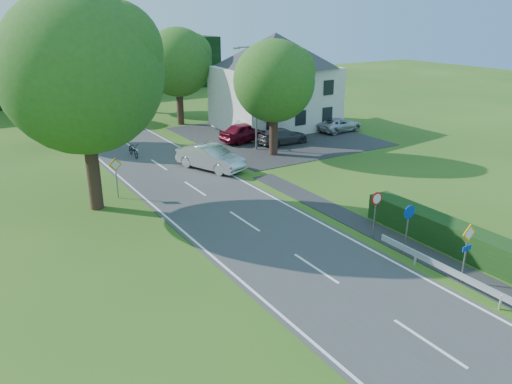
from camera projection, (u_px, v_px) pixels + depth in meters
road at (226, 209)px, 27.66m from camera, size 7.00×80.00×0.04m
parking_pad at (275, 136)px, 44.00m from camera, size 14.00×16.00×0.04m
line_edge_left at (171, 221)px, 26.04m from camera, size 0.12×80.00×0.01m
line_edge_right at (275, 198)px, 29.27m from camera, size 0.12×80.00×0.01m
line_centre at (226, 209)px, 27.66m from camera, size 0.12×80.00×0.01m
tree_main at (85, 104)px, 25.91m from camera, size 9.40×9.40×11.64m
tree_left_far at (50, 92)px, 39.71m from camera, size 7.00×7.00×8.58m
tree_right_far at (179, 77)px, 47.17m from camera, size 7.40×7.40×9.09m
tree_left_back at (32, 79)px, 49.63m from camera, size 6.60×6.60×8.07m
tree_right_back at (140, 77)px, 53.33m from camera, size 6.20×6.20×7.56m
tree_right_mid at (274, 99)px, 36.82m from camera, size 7.00×7.00×8.58m
treeline_right at (114, 66)px, 67.19m from camera, size 30.00×5.00×7.00m
house_white at (275, 80)px, 45.90m from camera, size 10.60×8.40×8.60m
streetlight at (255, 93)px, 38.14m from camera, size 2.03×0.18×8.00m
sign_priority_right at (467, 243)px, 19.59m from camera, size 0.78×0.09×2.59m
sign_roundabout at (408, 220)px, 22.03m from camera, size 0.64×0.08×2.37m
sign_speed_limit at (376, 204)px, 23.59m from camera, size 0.64×0.11×2.37m
sign_priority_left at (116, 170)px, 28.83m from camera, size 0.78×0.09×2.44m
moving_car at (211, 157)px, 34.41m from camera, size 3.56×5.46×1.70m
motorcycle at (133, 149)px, 37.57m from camera, size 0.76×2.03×1.06m
parked_car_red at (246, 132)px, 41.90m from camera, size 4.93×2.46×1.61m
parked_car_silver_a at (259, 127)px, 43.50m from camera, size 5.44×2.88×1.70m
parked_car_grey at (283, 136)px, 41.14m from camera, size 4.42×1.85×1.28m
parked_car_silver_b at (340, 125)px, 45.43m from camera, size 4.51×2.30×1.22m
parasol at (272, 131)px, 41.16m from camera, size 2.79×2.82×1.99m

